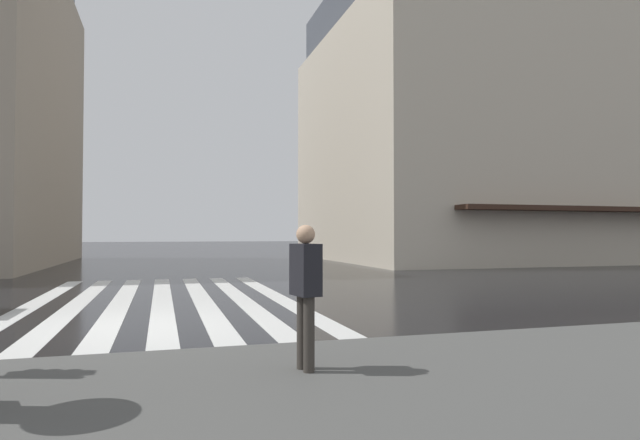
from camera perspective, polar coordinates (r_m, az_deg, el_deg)
name	(u,v)px	position (r m, az deg, el deg)	size (l,w,h in m)	color
ground_plane	(132,326)	(10.77, -19.31, -10.60)	(220.00, 220.00, 0.00)	black
zebra_crossing	(162,300)	(14.72, -16.38, -8.12)	(13.00, 6.50, 0.01)	silver
haussmann_block_corner	(480,129)	(39.26, 16.59, 9.19)	(19.60, 21.29, 18.26)	beige
pedestrian_by_billboard	(306,285)	(6.26, -1.54, -6.87)	(0.44, 0.31, 1.68)	black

